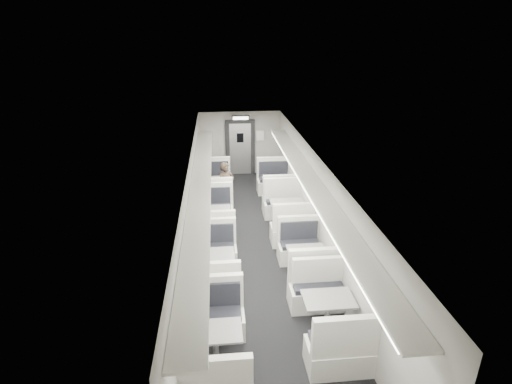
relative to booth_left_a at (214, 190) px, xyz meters
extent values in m
cube|color=black|center=(1.00, -3.32, -0.46)|extent=(3.00, 12.00, 0.12)
cube|color=silver|center=(1.00, -3.32, 2.06)|extent=(3.00, 12.00, 0.12)
cube|color=#B4B2A9|center=(1.00, 2.74, 0.80)|extent=(3.00, 0.12, 2.40)
cube|color=#B4B2A9|center=(-0.56, -3.32, 0.80)|extent=(0.12, 12.00, 2.40)
cube|color=#B4B2A9|center=(2.56, -3.32, 0.80)|extent=(0.12, 12.00, 2.40)
cube|color=silver|center=(0.00, -0.81, -0.17)|extent=(1.10, 0.61, 0.47)
cube|color=black|center=(0.00, -0.78, 0.12)|extent=(0.97, 0.49, 0.10)
cube|color=silver|center=(0.00, -1.03, 0.43)|extent=(1.10, 0.12, 0.73)
cube|color=silver|center=(0.00, 0.81, -0.17)|extent=(1.10, 0.61, 0.47)
cube|color=black|center=(0.00, 0.78, 0.12)|extent=(0.97, 0.49, 0.10)
cube|color=silver|center=(0.00, 1.03, 0.43)|extent=(1.10, 0.12, 0.73)
cylinder|color=silver|center=(0.00, 0.00, -0.04)|extent=(0.10, 0.10, 0.72)
cylinder|color=silver|center=(0.00, 0.00, -0.38)|extent=(0.37, 0.37, 0.03)
cube|color=gray|center=(0.00, 0.00, 0.36)|extent=(0.91, 0.62, 0.04)
cube|color=silver|center=(0.00, -2.96, -0.18)|extent=(1.04, 0.58, 0.44)
cube|color=black|center=(0.00, -2.93, 0.09)|extent=(0.92, 0.46, 0.10)
cube|color=silver|center=(0.00, -3.17, 0.38)|extent=(1.04, 0.12, 0.68)
cube|color=silver|center=(0.00, -1.44, -0.18)|extent=(1.04, 0.58, 0.44)
cube|color=black|center=(0.00, -1.47, 0.09)|extent=(0.92, 0.46, 0.10)
cube|color=silver|center=(0.00, -1.23, 0.38)|extent=(1.04, 0.12, 0.68)
cylinder|color=silver|center=(0.00, -2.20, -0.06)|extent=(0.10, 0.10, 0.67)
cylinder|color=silver|center=(0.00, -2.20, -0.38)|extent=(0.35, 0.35, 0.03)
cube|color=gray|center=(0.00, -2.20, 0.32)|extent=(0.86, 0.59, 0.04)
cube|color=silver|center=(0.00, -5.22, -0.18)|extent=(1.01, 0.56, 0.43)
cube|color=black|center=(0.00, -5.20, 0.08)|extent=(0.90, 0.45, 0.10)
cube|color=silver|center=(0.00, -5.43, 0.37)|extent=(1.01, 0.11, 0.67)
cube|color=silver|center=(0.00, -3.73, -0.18)|extent=(1.01, 0.56, 0.43)
cube|color=black|center=(0.00, -3.76, 0.08)|extent=(0.90, 0.45, 0.10)
cube|color=silver|center=(0.00, -3.53, 0.37)|extent=(1.01, 0.11, 0.67)
cylinder|color=silver|center=(0.00, -4.48, -0.07)|extent=(0.10, 0.10, 0.66)
cylinder|color=silver|center=(0.00, -4.48, -0.38)|extent=(0.34, 0.34, 0.03)
cube|color=gray|center=(0.00, -4.48, 0.30)|extent=(0.84, 0.57, 0.04)
cube|color=black|center=(0.00, -7.59, 0.09)|extent=(0.92, 0.46, 0.10)
cube|color=silver|center=(0.00, -7.83, 0.38)|extent=(1.03, 0.12, 0.68)
cube|color=silver|center=(0.00, -6.10, -0.18)|extent=(1.03, 0.58, 0.44)
cube|color=black|center=(0.00, -6.13, 0.09)|extent=(0.92, 0.46, 0.10)
cube|color=silver|center=(0.00, -5.89, 0.38)|extent=(1.03, 0.12, 0.68)
cylinder|color=silver|center=(0.00, -6.86, -0.06)|extent=(0.10, 0.10, 0.67)
cylinder|color=silver|center=(0.00, -6.86, -0.38)|extent=(0.35, 0.35, 0.03)
cube|color=gray|center=(0.00, -6.86, 0.31)|extent=(0.86, 0.59, 0.04)
cube|color=silver|center=(2.00, -1.01, -0.16)|extent=(1.10, 0.61, 0.47)
cube|color=black|center=(2.00, -0.97, 0.12)|extent=(0.98, 0.49, 0.10)
cube|color=silver|center=(2.00, -1.23, 0.43)|extent=(1.10, 0.12, 0.73)
cube|color=silver|center=(2.00, 0.62, -0.16)|extent=(1.10, 0.61, 0.47)
cube|color=black|center=(2.00, 0.58, 0.12)|extent=(0.98, 0.49, 0.10)
cube|color=silver|center=(2.00, 0.84, 0.43)|extent=(1.10, 0.12, 0.73)
cylinder|color=silver|center=(2.00, -0.20, -0.04)|extent=(0.10, 0.10, 0.72)
cylinder|color=silver|center=(2.00, -0.20, -0.38)|extent=(0.37, 0.37, 0.03)
cube|color=gray|center=(2.00, -0.20, 0.36)|extent=(0.91, 0.62, 0.04)
cube|color=silver|center=(2.00, -2.88, -0.16)|extent=(1.11, 0.62, 0.47)
cube|color=black|center=(2.00, -2.85, 0.13)|extent=(0.99, 0.49, 0.10)
cube|color=silver|center=(2.00, -3.11, 0.44)|extent=(1.11, 0.13, 0.73)
cube|color=silver|center=(2.00, -1.24, -0.16)|extent=(1.11, 0.62, 0.47)
cube|color=black|center=(2.00, -1.27, 0.13)|extent=(0.99, 0.49, 0.10)
cube|color=silver|center=(2.00, -1.02, 0.44)|extent=(1.11, 0.13, 0.73)
cylinder|color=silver|center=(2.00, -2.06, -0.04)|extent=(0.10, 0.10, 0.72)
cylinder|color=silver|center=(2.00, -2.06, -0.38)|extent=(0.38, 0.38, 0.03)
cube|color=gray|center=(2.00, -2.06, 0.37)|extent=(0.92, 0.63, 0.04)
cube|color=silver|center=(2.00, -5.24, -0.19)|extent=(1.00, 0.56, 0.43)
cube|color=black|center=(2.00, -5.21, 0.07)|extent=(0.89, 0.44, 0.09)
cube|color=silver|center=(2.00, -5.44, 0.36)|extent=(1.00, 0.11, 0.66)
cube|color=silver|center=(2.00, -3.76, -0.19)|extent=(1.00, 0.56, 0.43)
cube|color=black|center=(2.00, -3.79, 0.07)|extent=(0.89, 0.44, 0.09)
cube|color=silver|center=(2.00, -3.56, 0.36)|extent=(1.00, 0.11, 0.66)
cylinder|color=silver|center=(2.00, -4.50, -0.07)|extent=(0.09, 0.09, 0.65)
cylinder|color=silver|center=(2.00, -4.50, -0.38)|extent=(0.34, 0.34, 0.03)
cube|color=gray|center=(2.00, -4.50, 0.29)|extent=(0.83, 0.57, 0.04)
cube|color=silver|center=(2.00, -7.07, -0.17)|extent=(1.08, 0.60, 0.46)
cube|color=black|center=(2.00, -7.04, 0.11)|extent=(0.96, 0.48, 0.10)
cube|color=silver|center=(2.00, -7.29, 0.42)|extent=(1.08, 0.12, 0.72)
cube|color=silver|center=(2.00, -5.48, -0.17)|extent=(1.08, 0.60, 0.46)
cube|color=black|center=(2.00, -5.51, 0.11)|extent=(0.96, 0.48, 0.10)
cube|color=silver|center=(2.00, -5.26, 0.42)|extent=(1.08, 0.12, 0.72)
cylinder|color=silver|center=(2.00, -6.28, -0.05)|extent=(0.10, 0.10, 0.71)
cylinder|color=silver|center=(2.00, -6.28, -0.38)|extent=(0.37, 0.37, 0.03)
cube|color=gray|center=(2.00, -6.28, 0.35)|extent=(0.90, 0.61, 0.04)
imported|color=black|center=(0.36, -0.56, 0.35)|extent=(0.64, 0.54, 1.49)
cube|color=black|center=(-0.49, 0.08, 0.95)|extent=(0.02, 1.18, 0.84)
cube|color=black|center=(-0.49, -2.12, 0.95)|extent=(0.02, 1.18, 0.84)
cube|color=black|center=(-0.49, -4.32, 0.95)|extent=(0.02, 1.18, 0.84)
cube|color=black|center=(-0.49, -6.52, 0.95)|extent=(0.02, 1.18, 0.84)
cube|color=silver|center=(-0.26, -3.62, 1.52)|extent=(0.46, 10.40, 0.05)
cube|color=white|center=(-0.06, -3.62, 1.47)|extent=(0.05, 10.20, 0.04)
cube|color=silver|center=(2.26, -3.62, 1.52)|extent=(0.46, 10.40, 0.05)
cube|color=white|center=(2.06, -3.62, 1.47)|extent=(0.05, 10.20, 0.04)
cube|color=black|center=(1.00, 2.62, 0.65)|extent=(1.10, 0.10, 2.10)
cube|color=silver|center=(1.00, 2.59, 0.60)|extent=(0.80, 0.05, 1.95)
cube|color=black|center=(1.00, 2.55, 1.05)|extent=(0.25, 0.02, 0.35)
cube|color=black|center=(1.00, 2.13, 1.88)|extent=(0.62, 0.10, 0.16)
cube|color=white|center=(1.00, 2.07, 1.88)|extent=(0.54, 0.02, 0.10)
cube|color=white|center=(1.75, 2.60, 1.10)|extent=(0.32, 0.02, 0.40)
camera|label=1|loc=(0.15, -11.93, 4.74)|focal=28.00mm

